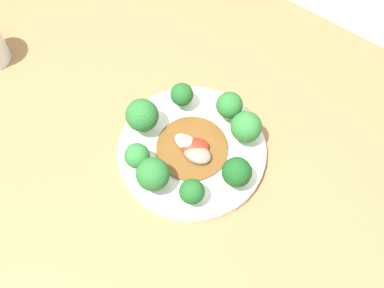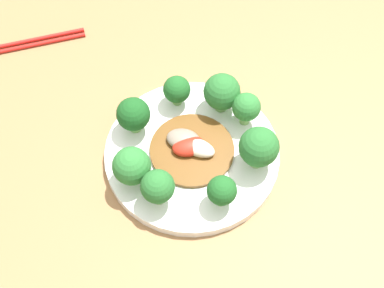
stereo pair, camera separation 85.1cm
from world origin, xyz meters
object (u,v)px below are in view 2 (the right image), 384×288
(broccoli_south, at_px, (158,187))
(broccoli_east, at_px, (259,147))
(stirfry_center, at_px, (191,147))
(chopsticks, at_px, (24,44))
(broccoli_west, at_px, (133,115))
(broccoli_southeast, at_px, (222,191))
(broccoli_southwest, at_px, (132,166))
(plate, at_px, (192,154))
(broccoli_northwest, at_px, (177,90))
(broccoli_north, at_px, (222,92))
(broccoli_northeast, at_px, (246,108))

(broccoli_south, bearing_deg, broccoli_east, 43.54)
(stirfry_center, height_order, chopsticks, stirfry_center)
(broccoli_west, height_order, broccoli_southeast, broccoli_west)
(broccoli_southwest, bearing_deg, stirfry_center, 51.08)
(broccoli_south, height_order, broccoli_southeast, broccoli_south)
(plate, xyz_separation_m, broccoli_west, (-0.10, 0.01, 0.05))
(broccoli_southwest, height_order, broccoli_south, same)
(broccoli_southeast, distance_m, stirfry_center, 0.10)
(broccoli_west, distance_m, broccoli_east, 0.19)
(broccoli_southeast, bearing_deg, broccoli_northwest, 130.39)
(broccoli_northwest, distance_m, broccoli_north, 0.07)
(broccoli_north, height_order, stirfry_center, broccoli_north)
(broccoli_northeast, distance_m, stirfry_center, 0.10)
(broccoli_north, xyz_separation_m, broccoli_south, (-0.03, -0.18, -0.00))
(plate, distance_m, broccoli_east, 0.11)
(broccoli_west, bearing_deg, broccoli_south, -51.40)
(broccoli_northeast, bearing_deg, plate, -126.19)
(plate, height_order, broccoli_southwest, broccoli_southwest)
(broccoli_north, bearing_deg, chopsticks, 177.14)
(broccoli_west, relative_size, broccoli_east, 0.86)
(broccoli_southwest, xyz_separation_m, stirfry_center, (0.06, 0.08, -0.03))
(broccoli_northwest, relative_size, broccoli_northeast, 0.90)
(plate, bearing_deg, broccoli_west, 175.14)
(plate, distance_m, chopsticks, 0.37)
(broccoli_west, bearing_deg, stirfry_center, -4.24)
(broccoli_east, height_order, broccoli_southeast, broccoli_east)
(broccoli_northeast, distance_m, broccoli_north, 0.05)
(plate, distance_m, stirfry_center, 0.02)
(stirfry_center, bearing_deg, broccoli_north, 79.15)
(broccoli_southwest, relative_size, stirfry_center, 0.51)
(stirfry_center, bearing_deg, chopsticks, 162.81)
(broccoli_east, xyz_separation_m, stirfry_center, (-0.10, -0.01, -0.04))
(broccoli_east, relative_size, broccoli_south, 1.15)
(chopsticks, bearing_deg, broccoli_southwest, -32.22)
(stirfry_center, bearing_deg, plate, -25.51)
(broccoli_south, bearing_deg, broccoli_northeast, 66.73)
(plate, bearing_deg, chopsticks, 162.75)
(chopsticks, bearing_deg, broccoli_west, -21.53)
(broccoli_south, bearing_deg, broccoli_west, 128.60)
(broccoli_northwest, bearing_deg, broccoli_northeast, 0.69)
(broccoli_south, bearing_deg, broccoli_north, 80.55)
(broccoli_north, relative_size, broccoli_south, 1.08)
(broccoli_north, relative_size, stirfry_center, 0.55)
(plate, height_order, chopsticks, plate)
(broccoli_south, bearing_deg, broccoli_southeast, 18.08)
(plate, relative_size, broccoli_southwest, 4.06)
(broccoli_north, bearing_deg, broccoli_east, -43.69)
(plate, relative_size, broccoli_northeast, 4.37)
(broccoli_south, relative_size, broccoli_southeast, 1.14)
(plate, height_order, broccoli_south, broccoli_south)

